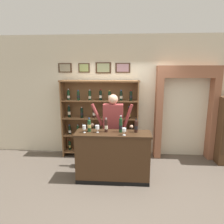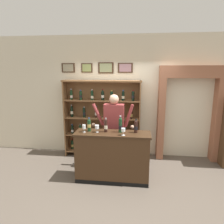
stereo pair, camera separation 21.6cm
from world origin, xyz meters
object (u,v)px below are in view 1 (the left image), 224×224
(tasting_bottle_rosso, at_px, (121,125))
(wine_glass_spare, at_px, (124,130))
(tasting_bottle_brunello, at_px, (136,126))
(tasting_counter, at_px, (113,157))
(tasting_bottle_vin_santo, at_px, (89,125))
(shopkeeper, at_px, (113,123))
(wine_shelf, at_px, (100,117))
(tasting_bottle_chianti, at_px, (106,125))
(wine_glass_right, at_px, (97,128))
(wine_glass_left, at_px, (84,127))

(tasting_bottle_rosso, xyz_separation_m, wine_glass_spare, (0.07, -0.19, -0.05))
(tasting_bottle_rosso, xyz_separation_m, tasting_bottle_brunello, (0.31, 0.02, -0.02))
(tasting_counter, height_order, tasting_bottle_vin_santo, tasting_bottle_vin_santo)
(tasting_bottle_brunello, distance_m, wine_glass_spare, 0.32)
(tasting_counter, xyz_separation_m, shopkeeper, (-0.03, 0.55, 0.57))
(wine_shelf, height_order, tasting_bottle_chianti, wine_shelf)
(tasting_bottle_brunello, bearing_deg, wine_shelf, 127.35)
(tasting_bottle_brunello, height_order, wine_glass_right, tasting_bottle_brunello)
(tasting_bottle_vin_santo, distance_m, wine_glass_left, 0.12)
(tasting_bottle_chianti, relative_size, wine_glass_left, 1.92)
(shopkeeper, relative_size, wine_glass_right, 11.59)
(tasting_counter, distance_m, shopkeeper, 0.79)
(tasting_bottle_rosso, relative_size, wine_glass_left, 2.24)
(tasting_bottle_vin_santo, bearing_deg, wine_glass_left, -137.71)
(tasting_bottle_brunello, relative_size, wine_glass_left, 1.81)
(tasting_bottle_brunello, xyz_separation_m, wine_glass_spare, (-0.24, -0.21, -0.03))
(shopkeeper, xyz_separation_m, wine_glass_right, (-0.28, -0.55, 0.05))
(tasting_counter, distance_m, tasting_bottle_vin_santo, 0.82)
(shopkeeper, distance_m, tasting_bottle_rosso, 0.54)
(wine_shelf, distance_m, tasting_bottle_vin_santo, 1.18)
(tasting_bottle_chianti, height_order, wine_glass_left, tasting_bottle_chianti)
(tasting_bottle_rosso, relative_size, wine_glass_spare, 2.39)
(tasting_bottle_vin_santo, relative_size, wine_glass_right, 1.93)
(shopkeeper, height_order, wine_glass_left, shopkeeper)
(tasting_bottle_vin_santo, height_order, wine_glass_spare, tasting_bottle_vin_santo)
(tasting_bottle_chianti, bearing_deg, wine_glass_spare, -25.89)
(tasting_bottle_chianti, bearing_deg, wine_glass_right, -165.91)
(wine_glass_left, bearing_deg, wine_shelf, 82.73)
(wine_glass_right, relative_size, wine_glass_spare, 1.04)
(tasting_bottle_rosso, bearing_deg, wine_glass_left, -173.34)
(tasting_bottle_vin_santo, distance_m, wine_glass_right, 0.18)
(wine_glass_left, relative_size, wine_glass_spare, 1.07)
(wine_glass_left, bearing_deg, wine_glass_spare, -7.65)
(shopkeeper, bearing_deg, tasting_bottle_vin_santo, -132.57)
(tasting_bottle_brunello, bearing_deg, tasting_bottle_chianti, -177.08)
(tasting_counter, xyz_separation_m, tasting_bottle_vin_santo, (-0.49, 0.05, 0.65))
(tasting_bottle_chianti, bearing_deg, tasting_counter, -14.86)
(tasting_bottle_rosso, distance_m, wine_glass_spare, 0.21)
(tasting_bottle_brunello, relative_size, wine_glass_spare, 1.93)
(shopkeeper, xyz_separation_m, tasting_bottle_rosso, (0.19, -0.49, 0.10))
(wine_shelf, relative_size, tasting_bottle_rosso, 5.86)
(tasting_counter, height_order, wine_glass_left, wine_glass_left)
(wine_glass_left, bearing_deg, tasting_bottle_vin_santo, 42.29)
(shopkeeper, xyz_separation_m, tasting_bottle_chianti, (-0.11, -0.51, 0.09))
(tasting_bottle_vin_santo, height_order, wine_glass_left, tasting_bottle_vin_santo)
(wine_shelf, distance_m, tasting_counter, 1.41)
(tasting_counter, bearing_deg, shopkeeper, 93.26)
(wine_glass_right, bearing_deg, tasting_counter, 1.27)
(wine_shelf, bearing_deg, shopkeeper, -60.44)
(tasting_counter, relative_size, tasting_bottle_chianti, 5.19)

